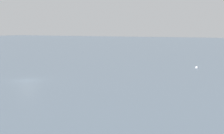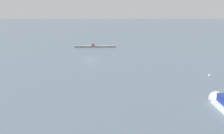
% 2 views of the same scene
% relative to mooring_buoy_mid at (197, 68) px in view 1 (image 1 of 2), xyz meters
% --- Properties ---
extents(ground_plane, '(500.00, 500.00, 0.00)m').
position_rel_mooring_buoy_mid_xyz_m(ground_plane, '(27.14, -18.89, -0.10)').
color(ground_plane, slate).
extents(mooring_buoy_mid, '(0.57, 0.57, 0.57)m').
position_rel_mooring_buoy_mid_xyz_m(mooring_buoy_mid, '(0.00, 0.00, 0.00)').
color(mooring_buoy_mid, white).
rests_on(mooring_buoy_mid, ground_plane).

